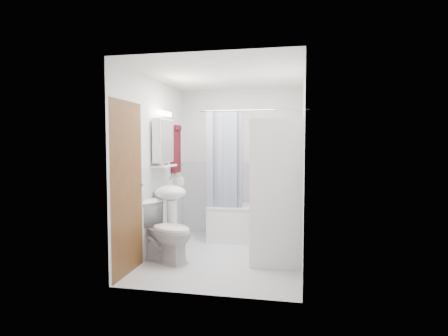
% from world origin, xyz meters
% --- Properties ---
extents(floor, '(2.60, 2.60, 0.00)m').
position_xyz_m(floor, '(0.00, 0.00, 0.00)').
color(floor, silver).
rests_on(floor, ground).
extents(room_walls, '(2.60, 2.60, 2.60)m').
position_xyz_m(room_walls, '(0.00, 0.00, 1.49)').
color(room_walls, silver).
rests_on(room_walls, ground).
extents(wainscot, '(1.98, 2.58, 2.58)m').
position_xyz_m(wainscot, '(0.00, 0.29, 0.60)').
color(wainscot, silver).
rests_on(wainscot, ground).
extents(door, '(0.05, 2.00, 2.00)m').
position_xyz_m(door, '(-0.95, -0.55, 1.00)').
color(door, brown).
rests_on(door, ground).
extents(bathtub, '(1.44, 0.68, 0.55)m').
position_xyz_m(bathtub, '(0.29, 0.92, 0.30)').
color(bathtub, white).
rests_on(bathtub, ground).
extents(tub_spout, '(0.04, 0.12, 0.04)m').
position_xyz_m(tub_spout, '(0.49, 1.25, 0.87)').
color(tub_spout, silver).
rests_on(tub_spout, room_walls).
extents(curtain_rod, '(1.62, 0.02, 0.02)m').
position_xyz_m(curtain_rod, '(0.29, 0.64, 2.00)').
color(curtain_rod, silver).
rests_on(curtain_rod, room_walls).
extents(shower_curtain, '(0.55, 0.02, 1.45)m').
position_xyz_m(shower_curtain, '(-0.15, 0.64, 1.25)').
color(shower_curtain, '#15214C').
rests_on(shower_curtain, curtain_rod).
extents(sink, '(0.44, 0.37, 1.04)m').
position_xyz_m(sink, '(-0.75, -0.05, 0.70)').
color(sink, white).
rests_on(sink, ground).
extents(medicine_cabinet, '(0.13, 0.50, 0.71)m').
position_xyz_m(medicine_cabinet, '(-0.90, 0.10, 1.57)').
color(medicine_cabinet, white).
rests_on(medicine_cabinet, room_walls).
extents(shelf, '(0.18, 0.54, 0.02)m').
position_xyz_m(shelf, '(-0.89, 0.10, 1.20)').
color(shelf, silver).
rests_on(shelf, room_walls).
extents(shower_caddy, '(0.22, 0.06, 0.02)m').
position_xyz_m(shower_caddy, '(0.54, 1.24, 1.15)').
color(shower_caddy, silver).
rests_on(shower_caddy, room_walls).
extents(towel, '(0.07, 0.31, 0.75)m').
position_xyz_m(towel, '(-0.94, 0.75, 1.44)').
color(towel, '#520C0F').
rests_on(towel, room_walls).
extents(washer_dryer, '(0.67, 0.66, 1.81)m').
position_xyz_m(washer_dryer, '(0.68, -0.09, 0.90)').
color(washer_dryer, white).
rests_on(washer_dryer, ground).
extents(toilet, '(0.90, 0.70, 0.77)m').
position_xyz_m(toilet, '(-0.72, -0.36, 0.39)').
color(toilet, white).
rests_on(toilet, ground).
extents(soap_pump, '(0.08, 0.17, 0.08)m').
position_xyz_m(soap_pump, '(-0.71, 0.25, 0.95)').
color(soap_pump, gray).
rests_on(soap_pump, sink).
extents(shelf_bottle, '(0.07, 0.18, 0.07)m').
position_xyz_m(shelf_bottle, '(-0.89, -0.05, 1.25)').
color(shelf_bottle, gray).
rests_on(shelf_bottle, shelf).
extents(shelf_cup, '(0.10, 0.09, 0.10)m').
position_xyz_m(shelf_cup, '(-0.89, 0.22, 1.26)').
color(shelf_cup, gray).
rests_on(shelf_cup, shelf).
extents(shampoo_a, '(0.13, 0.17, 0.13)m').
position_xyz_m(shampoo_a, '(0.35, 1.24, 1.23)').
color(shampoo_a, gray).
rests_on(shampoo_a, shower_caddy).
extents(shampoo_b, '(0.08, 0.21, 0.08)m').
position_xyz_m(shampoo_b, '(0.47, 1.24, 1.20)').
color(shampoo_b, '#2B2AAA').
rests_on(shampoo_b, shower_caddy).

